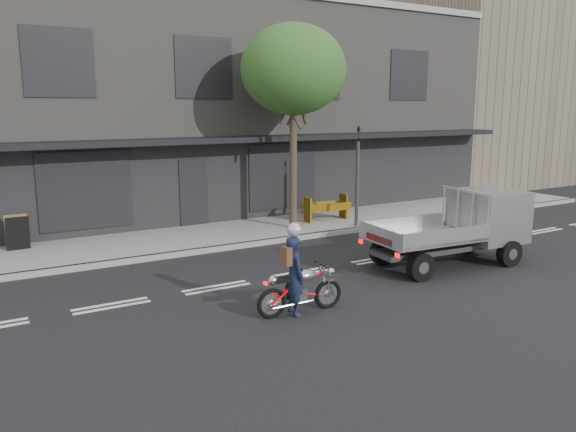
{
  "coord_description": "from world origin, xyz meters",
  "views": [
    {
      "loc": [
        -7.29,
        -11.59,
        4.13
      ],
      "look_at": [
        -0.18,
        0.5,
        1.39
      ],
      "focal_mm": 35.0,
      "sensor_mm": 36.0,
      "label": 1
    }
  ],
  "objects_px": {
    "motorcycle": "(300,289)",
    "rider": "(294,276)",
    "street_tree": "(293,70)",
    "flatbed_ute": "(477,220)",
    "sandwich_board": "(18,234)",
    "construction_barrier": "(330,208)",
    "traffic_light_pole": "(357,182)"
  },
  "relations": [
    {
      "from": "motorcycle",
      "to": "rider",
      "type": "bearing_deg",
      "value": -176.11
    },
    {
      "from": "street_tree",
      "to": "flatbed_ute",
      "type": "distance_m",
      "value": 7.38
    },
    {
      "from": "street_tree",
      "to": "rider",
      "type": "height_order",
      "value": "street_tree"
    },
    {
      "from": "flatbed_ute",
      "to": "sandwich_board",
      "type": "height_order",
      "value": "flatbed_ute"
    },
    {
      "from": "construction_barrier",
      "to": "motorcycle",
      "type": "bearing_deg",
      "value": -128.56
    },
    {
      "from": "street_tree",
      "to": "sandwich_board",
      "type": "distance_m",
      "value": 9.55
    },
    {
      "from": "flatbed_ute",
      "to": "traffic_light_pole",
      "type": "bearing_deg",
      "value": 99.34
    },
    {
      "from": "flatbed_ute",
      "to": "sandwich_board",
      "type": "bearing_deg",
      "value": 151.7
    },
    {
      "from": "construction_barrier",
      "to": "sandwich_board",
      "type": "relative_size",
      "value": 1.69
    },
    {
      "from": "traffic_light_pole",
      "to": "sandwich_board",
      "type": "distance_m",
      "value": 10.52
    },
    {
      "from": "street_tree",
      "to": "rider",
      "type": "relative_size",
      "value": 4.16
    },
    {
      "from": "motorcycle",
      "to": "sandwich_board",
      "type": "height_order",
      "value": "sandwich_board"
    },
    {
      "from": "rider",
      "to": "traffic_light_pole",
      "type": "bearing_deg",
      "value": -42.1
    },
    {
      "from": "rider",
      "to": "sandwich_board",
      "type": "height_order",
      "value": "rider"
    },
    {
      "from": "traffic_light_pole",
      "to": "construction_barrier",
      "type": "xyz_separation_m",
      "value": [
        -0.33,
        1.11,
        -1.04
      ]
    },
    {
      "from": "motorcycle",
      "to": "construction_barrier",
      "type": "distance_m",
      "value": 8.72
    },
    {
      "from": "rider",
      "to": "flatbed_ute",
      "type": "distance_m",
      "value": 6.38
    },
    {
      "from": "traffic_light_pole",
      "to": "construction_barrier",
      "type": "bearing_deg",
      "value": 106.57
    },
    {
      "from": "traffic_light_pole",
      "to": "rider",
      "type": "relative_size",
      "value": 2.16
    },
    {
      "from": "flatbed_ute",
      "to": "rider",
      "type": "bearing_deg",
      "value": -166.9
    },
    {
      "from": "rider",
      "to": "motorcycle",
      "type": "bearing_deg",
      "value": -86.11
    },
    {
      "from": "street_tree",
      "to": "construction_barrier",
      "type": "distance_m",
      "value": 4.96
    },
    {
      "from": "motorcycle",
      "to": "flatbed_ute",
      "type": "xyz_separation_m",
      "value": [
        6.15,
        0.93,
        0.64
      ]
    },
    {
      "from": "construction_barrier",
      "to": "sandwich_board",
      "type": "xyz_separation_m",
      "value": [
        -9.92,
        1.02,
        0.03
      ]
    },
    {
      "from": "rider",
      "to": "sandwich_board",
      "type": "bearing_deg",
      "value": 32.87
    },
    {
      "from": "construction_barrier",
      "to": "flatbed_ute",
      "type": "bearing_deg",
      "value": -83.03
    },
    {
      "from": "traffic_light_pole",
      "to": "sandwich_board",
      "type": "height_order",
      "value": "traffic_light_pole"
    },
    {
      "from": "traffic_light_pole",
      "to": "rider",
      "type": "xyz_separation_m",
      "value": [
        -5.91,
        -5.71,
        -0.84
      ]
    },
    {
      "from": "rider",
      "to": "sandwich_board",
      "type": "relative_size",
      "value": 1.66
    },
    {
      "from": "street_tree",
      "to": "flatbed_ute",
      "type": "height_order",
      "value": "street_tree"
    },
    {
      "from": "street_tree",
      "to": "motorcycle",
      "type": "relative_size",
      "value": 3.51
    },
    {
      "from": "traffic_light_pole",
      "to": "flatbed_ute",
      "type": "bearing_deg",
      "value": -85.34
    }
  ]
}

